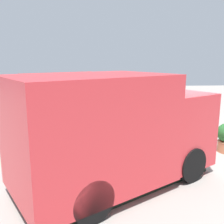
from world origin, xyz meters
The scene contains 4 objects.
ground_plane centered at (0.00, 0.00, 0.00)m, with size 40.00×40.00×0.00m, color #A79E95.
food_truck centered at (-1.93, -1.72, 1.21)m, with size 5.05×4.18×2.53m.
person_customer centered at (-1.71, 3.54, 0.33)m, with size 0.51×0.78×0.85m.
planter_flowering_far centered at (-4.66, 1.83, 0.33)m, with size 0.52×0.52×0.67m.
Camera 1 is at (-2.37, -7.14, 2.82)m, focal length 40.51 mm.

